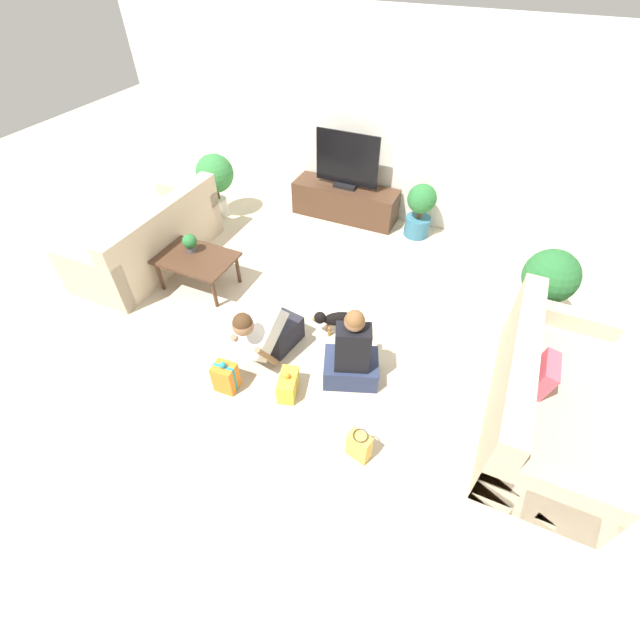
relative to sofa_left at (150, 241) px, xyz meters
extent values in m
plane|color=beige|center=(2.38, -0.27, -0.30)|extent=(16.00, 16.00, 0.00)
cube|color=white|center=(2.38, 2.36, 1.00)|extent=(8.40, 0.06, 2.60)
cube|color=#C6B293|center=(-0.06, 0.00, -0.08)|extent=(0.93, 1.97, 0.43)
cube|color=#C6B293|center=(0.31, 0.00, 0.34)|extent=(0.20, 1.97, 0.42)
cube|color=#C6B293|center=(-0.06, 0.90, 0.01)|extent=(0.93, 0.16, 0.61)
cube|color=#C6B293|center=(-0.06, -0.90, 0.01)|extent=(0.93, 0.16, 0.61)
cube|color=#9E4293|center=(0.11, 0.33, 0.28)|extent=(0.18, 0.34, 0.32)
cube|color=#3366AD|center=(0.11, -0.33, 0.28)|extent=(0.18, 0.34, 0.32)
cube|color=#C6B293|center=(4.81, -0.54, -0.08)|extent=(0.93, 1.97, 0.43)
cube|color=#C6B293|center=(4.44, -0.54, 0.34)|extent=(0.20, 1.97, 0.42)
cube|color=#C6B293|center=(4.81, -1.44, 0.01)|extent=(0.93, 0.16, 0.61)
cube|color=#C6B293|center=(4.81, 0.37, 0.01)|extent=(0.93, 0.16, 0.61)
cube|color=#E5566B|center=(4.65, -0.54, 0.28)|extent=(0.18, 0.34, 0.32)
cube|color=#472D1E|center=(0.87, -0.19, 0.11)|extent=(0.89, 0.62, 0.03)
cylinder|color=#472D1E|center=(0.48, -0.44, -0.10)|extent=(0.04, 0.04, 0.39)
cylinder|color=#472D1E|center=(1.26, -0.44, -0.10)|extent=(0.04, 0.04, 0.39)
cylinder|color=#472D1E|center=(0.48, 0.06, -0.10)|extent=(0.04, 0.04, 0.39)
cylinder|color=#472D1E|center=(1.26, 0.06, -0.10)|extent=(0.04, 0.04, 0.39)
cube|color=#472D1E|center=(1.85, 2.06, -0.06)|extent=(1.53, 0.47, 0.48)
cube|color=black|center=(1.85, 2.06, 0.20)|extent=(0.32, 0.20, 0.05)
cube|color=black|center=(1.85, 2.06, 0.59)|extent=(0.91, 0.03, 0.72)
cylinder|color=#336B84|center=(2.97, 2.01, -0.16)|extent=(0.35, 0.35, 0.27)
cylinder|color=brown|center=(2.97, 2.01, 0.04)|extent=(0.06, 0.06, 0.12)
sphere|color=#286B33|center=(2.97, 2.01, 0.26)|extent=(0.39, 0.39, 0.39)
cylinder|color=#A36042|center=(4.61, 0.80, -0.18)|extent=(0.29, 0.29, 0.24)
cylinder|color=brown|center=(4.61, 0.80, 0.03)|extent=(0.05, 0.05, 0.17)
sphere|color=#286B33|center=(4.61, 0.80, 0.35)|extent=(0.56, 0.56, 0.56)
cylinder|color=beige|center=(0.14, 1.33, -0.16)|extent=(0.21, 0.21, 0.27)
cylinder|color=brown|center=(0.14, 1.33, 0.05)|extent=(0.04, 0.04, 0.16)
sphere|color=#337F3D|center=(0.14, 1.33, 0.36)|extent=(0.53, 0.53, 0.53)
cube|color=#23232D|center=(2.23, -0.64, -0.16)|extent=(0.36, 0.48, 0.28)
cube|color=white|center=(2.18, -0.94, 0.15)|extent=(0.40, 0.58, 0.49)
sphere|color=#8E6647|center=(2.14, -1.14, 0.38)|extent=(0.20, 0.20, 0.20)
sphere|color=#472D19|center=(2.14, -1.14, 0.42)|extent=(0.18, 0.18, 0.18)
cylinder|color=#8E6647|center=(2.02, -1.02, -0.04)|extent=(0.11, 0.30, 0.44)
cylinder|color=#8E6647|center=(2.30, -1.06, -0.04)|extent=(0.11, 0.30, 0.44)
cube|color=#283351|center=(3.05, -0.76, -0.18)|extent=(0.63, 0.56, 0.24)
cube|color=black|center=(3.07, -0.82, 0.18)|extent=(0.37, 0.30, 0.48)
sphere|color=#8E6647|center=(3.07, -0.81, 0.51)|extent=(0.19, 0.19, 0.19)
sphere|color=brown|center=(3.07, -0.82, 0.54)|extent=(0.17, 0.17, 0.17)
cylinder|color=#8E6647|center=(3.12, -0.58, 0.11)|extent=(0.14, 0.26, 0.06)
cylinder|color=#8E6647|center=(2.88, -0.67, 0.11)|extent=(0.14, 0.26, 0.06)
ellipsoid|color=black|center=(2.72, -0.24, -0.10)|extent=(0.37, 0.30, 0.15)
sphere|color=black|center=(2.54, -0.35, -0.06)|extent=(0.13, 0.13, 0.13)
sphere|color=olive|center=(2.49, -0.37, -0.07)|extent=(0.06, 0.06, 0.06)
cylinder|color=black|center=(2.89, -0.14, -0.07)|extent=(0.09, 0.07, 0.10)
cylinder|color=olive|center=(2.60, -0.26, -0.24)|extent=(0.03, 0.03, 0.12)
cylinder|color=olive|center=(2.64, -0.33, -0.24)|extent=(0.03, 0.03, 0.12)
cylinder|color=olive|center=(2.79, -0.15, -0.24)|extent=(0.03, 0.03, 0.12)
cylinder|color=olive|center=(2.83, -0.22, -0.24)|extent=(0.03, 0.03, 0.12)
cube|color=yellow|center=(2.59, -1.19, -0.18)|extent=(0.23, 0.33, 0.23)
cube|color=orange|center=(2.59, -1.19, -0.18)|extent=(0.16, 0.07, 0.23)
sphere|color=orange|center=(2.59, -1.19, -0.05)|extent=(0.06, 0.06, 0.06)
cube|color=orange|center=(2.02, -1.38, -0.14)|extent=(0.22, 0.18, 0.30)
cube|color=teal|center=(2.02, -1.38, -0.14)|extent=(0.21, 0.04, 0.31)
sphere|color=teal|center=(2.02, -1.38, 0.03)|extent=(0.06, 0.06, 0.06)
cube|color=#E5B74C|center=(3.43, -1.53, -0.15)|extent=(0.21, 0.15, 0.29)
torus|color=#4C3823|center=(3.43, -1.53, 0.01)|extent=(0.15, 0.15, 0.01)
cylinder|color=#4C4C51|center=(0.76, -0.11, 0.16)|extent=(0.11, 0.11, 0.07)
sphere|color=#286B33|center=(0.76, -0.11, 0.26)|extent=(0.17, 0.17, 0.17)
camera|label=1|loc=(3.88, -3.32, 3.06)|focal=24.00mm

